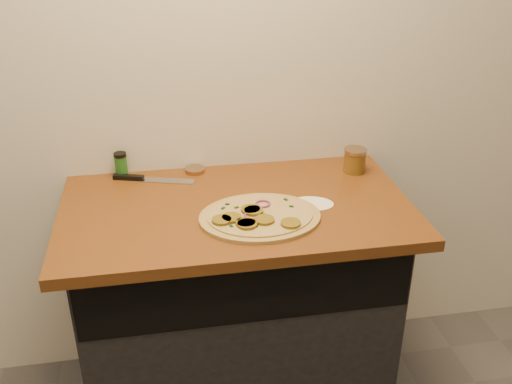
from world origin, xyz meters
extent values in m
cube|color=beige|center=(0.00, 1.75, 1.35)|extent=(4.00, 0.02, 2.70)
cube|color=black|center=(0.00, 1.45, 0.43)|extent=(1.10, 0.60, 0.86)
cube|color=brown|center=(0.00, 1.42, 0.88)|extent=(1.20, 0.70, 0.04)
cylinder|color=tan|center=(0.06, 1.30, 0.91)|extent=(0.40, 0.40, 0.01)
cylinder|color=beige|center=(0.06, 1.30, 0.92)|extent=(0.35, 0.35, 0.01)
cylinder|color=olive|center=(0.01, 1.24, 0.92)|extent=(0.06, 0.06, 0.01)
cylinder|color=olive|center=(0.04, 1.33, 0.92)|extent=(0.06, 0.06, 0.01)
cylinder|color=olive|center=(0.07, 1.26, 0.92)|extent=(0.06, 0.06, 0.01)
cylinder|color=olive|center=(0.01, 1.25, 0.92)|extent=(0.06, 0.06, 0.01)
cylinder|color=olive|center=(-0.07, 1.28, 0.92)|extent=(0.06, 0.06, 0.01)
cylinder|color=olive|center=(0.15, 1.22, 0.92)|extent=(0.06, 0.06, 0.01)
cylinder|color=olive|center=(0.04, 1.32, 0.92)|extent=(0.06, 0.06, 0.01)
cylinder|color=olive|center=(-0.03, 1.29, 0.92)|extent=(0.06, 0.06, 0.01)
torus|color=#7C2E71|center=(0.03, 1.29, 0.92)|extent=(0.05, 0.05, 0.01)
torus|color=#7C2E71|center=(0.08, 1.37, 0.92)|extent=(0.05, 0.05, 0.01)
cube|color=black|center=(0.17, 1.34, 0.92)|extent=(0.02, 0.01, 0.00)
cube|color=black|center=(-0.04, 1.24, 0.92)|extent=(0.01, 0.02, 0.00)
cube|color=black|center=(-0.05, 1.36, 0.92)|extent=(0.02, 0.02, 0.00)
cube|color=black|center=(-0.01, 1.36, 0.92)|extent=(0.02, 0.01, 0.00)
cube|color=black|center=(-0.03, 1.39, 0.92)|extent=(0.02, 0.01, 0.00)
cube|color=black|center=(0.17, 1.39, 0.92)|extent=(0.01, 0.02, 0.00)
cube|color=black|center=(0.04, 1.27, 0.92)|extent=(0.01, 0.02, 0.00)
cube|color=black|center=(0.08, 1.30, 0.92)|extent=(0.02, 0.02, 0.00)
cube|color=black|center=(0.17, 1.25, 0.92)|extent=(0.02, 0.01, 0.00)
cube|color=black|center=(0.04, 1.23, 0.92)|extent=(0.02, 0.02, 0.00)
cube|color=#B7BAC1|center=(-0.23, 1.64, 0.90)|extent=(0.21, 0.10, 0.00)
cube|color=black|center=(-0.37, 1.68, 0.91)|extent=(0.12, 0.05, 0.02)
cylinder|color=#A1805D|center=(-0.12, 1.71, 0.91)|extent=(0.08, 0.08, 0.02)
cylinder|color=maroon|center=(0.49, 1.60, 0.94)|extent=(0.08, 0.08, 0.08)
cylinder|color=#A1805D|center=(0.49, 1.60, 0.99)|extent=(0.09, 0.09, 0.01)
cylinder|color=#21601E|center=(-0.39, 1.72, 0.94)|extent=(0.05, 0.05, 0.08)
cylinder|color=black|center=(-0.39, 1.72, 0.99)|extent=(0.05, 0.05, 0.01)
cylinder|color=white|center=(0.26, 1.38, 0.90)|extent=(0.18, 0.18, 0.00)
camera|label=1|loc=(-0.24, -0.30, 1.83)|focal=40.00mm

